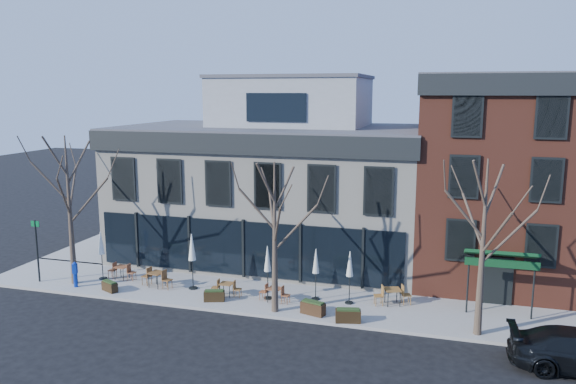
# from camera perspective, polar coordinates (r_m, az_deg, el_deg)

# --- Properties ---
(ground) EXTENTS (120.00, 120.00, 0.00)m
(ground) POSITION_cam_1_polar(r_m,az_deg,el_deg) (31.28, -4.45, -9.04)
(ground) COLOR black
(ground) RESTS_ON ground
(sidewalk_front) EXTENTS (33.50, 4.70, 0.15)m
(sidewalk_front) POSITION_cam_1_polar(r_m,az_deg,el_deg) (28.37, 0.25, -10.90)
(sidewalk_front) COLOR gray
(sidewalk_front) RESTS_ON ground
(sidewalk_side) EXTENTS (4.50, 12.00, 0.15)m
(sidewalk_side) POSITION_cam_1_polar(r_m,az_deg,el_deg) (41.33, -16.23, -4.53)
(sidewalk_side) COLOR gray
(sidewalk_side) RESTS_ON ground
(corner_building) EXTENTS (18.39, 10.39, 11.10)m
(corner_building) POSITION_cam_1_polar(r_m,az_deg,el_deg) (34.75, -1.49, 0.97)
(corner_building) COLOR beige
(corner_building) RESTS_ON ground
(red_brick_building) EXTENTS (8.20, 11.78, 11.18)m
(red_brick_building) POSITION_cam_1_polar(r_m,az_deg,el_deg) (33.00, 20.36, 1.45)
(red_brick_building) COLOR brown
(red_brick_building) RESTS_ON ground
(tree_corner) EXTENTS (3.93, 3.98, 7.92)m
(tree_corner) POSITION_cam_1_polar(r_m,az_deg,el_deg) (31.52, -21.29, -1.56)
(tree_corner) COLOR #382B21
(tree_corner) RESTS_ON sidewalk_front
(tree_mid) EXTENTS (3.50, 3.55, 7.04)m
(tree_mid) POSITION_cam_1_polar(r_m,az_deg,el_deg) (25.70, -1.34, -4.45)
(tree_mid) COLOR #382B21
(tree_mid) RESTS_ON sidewalk_front
(tree_right) EXTENTS (3.72, 3.77, 7.48)m
(tree_right) POSITION_cam_1_polar(r_m,az_deg,el_deg) (24.55, 19.20, -5.18)
(tree_right) COLOR #382B21
(tree_right) RESTS_ON sidewalk_front
(sign_pole) EXTENTS (0.50, 0.10, 3.40)m
(sign_pole) POSITION_cam_1_polar(r_m,az_deg,el_deg) (33.03, -24.14, -5.12)
(sign_pole) COLOR black
(sign_pole) RESTS_ON sidewalk_front
(call_box) EXTENTS (0.27, 0.27, 1.38)m
(call_box) POSITION_cam_1_polar(r_m,az_deg,el_deg) (31.72, -20.81, -7.75)
(call_box) COLOR #0B2B99
(call_box) RESTS_ON sidewalk_front
(cafe_set_0) EXTENTS (1.69, 0.70, 0.88)m
(cafe_set_0) POSITION_cam_1_polar(r_m,az_deg,el_deg) (32.28, -16.53, -7.70)
(cafe_set_0) COLOR brown
(cafe_set_0) RESTS_ON sidewalk_front
(cafe_set_1) EXTENTS (1.89, 0.87, 0.97)m
(cafe_set_1) POSITION_cam_1_polar(r_m,az_deg,el_deg) (30.57, -13.19, -8.46)
(cafe_set_1) COLOR brown
(cafe_set_1) RESTS_ON sidewalk_front
(cafe_set_2) EXTENTS (1.58, 0.66, 0.83)m
(cafe_set_2) POSITION_cam_1_polar(r_m,az_deg,el_deg) (28.69, -6.27, -9.66)
(cafe_set_2) COLOR brown
(cafe_set_2) RESTS_ON sidewalk_front
(cafe_set_3) EXTENTS (1.64, 0.72, 0.84)m
(cafe_set_3) POSITION_cam_1_polar(r_m,az_deg,el_deg) (27.82, -1.38, -10.23)
(cafe_set_3) COLOR brown
(cafe_set_3) RESTS_ON sidewalk_front
(cafe_set_5) EXTENTS (1.86, 1.07, 0.96)m
(cafe_set_5) POSITION_cam_1_polar(r_m,az_deg,el_deg) (27.87, 10.57, -10.23)
(cafe_set_5) COLOR brown
(cafe_set_5) RESTS_ON sidewalk_front
(umbrella_0) EXTENTS (0.43, 0.43, 2.67)m
(umbrella_0) POSITION_cam_1_polar(r_m,az_deg,el_deg) (32.23, -18.45, -5.18)
(umbrella_0) COLOR black
(umbrella_0) RESTS_ON sidewalk_front
(umbrella_1) EXTENTS (0.47, 0.47, 2.93)m
(umbrella_1) POSITION_cam_1_polar(r_m,az_deg,el_deg) (29.45, -9.73, -5.86)
(umbrella_1) COLOR black
(umbrella_1) RESTS_ON sidewalk_front
(umbrella_2) EXTENTS (0.43, 0.43, 2.69)m
(umbrella_2) POSITION_cam_1_polar(r_m,az_deg,el_deg) (27.74, -2.09, -7.09)
(umbrella_2) COLOR black
(umbrella_2) RESTS_ON sidewalk_front
(umbrella_3) EXTENTS (0.41, 0.41, 2.58)m
(umbrella_3) POSITION_cam_1_polar(r_m,az_deg,el_deg) (27.67, 2.85, -7.31)
(umbrella_3) COLOR black
(umbrella_3) RESTS_ON sidewalk_front
(umbrella_4) EXTENTS (0.42, 0.42, 2.62)m
(umbrella_4) POSITION_cam_1_polar(r_m,az_deg,el_deg) (27.30, 6.30, -7.56)
(umbrella_4) COLOR black
(umbrella_4) RESTS_ON sidewalk_front
(planter_0) EXTENTS (1.03, 0.75, 0.54)m
(planter_0) POSITION_cam_1_polar(r_m,az_deg,el_deg) (30.65, -17.66, -9.10)
(planter_0) COLOR black
(planter_0) RESTS_ON sidewalk_front
(planter_1) EXTENTS (1.08, 0.69, 0.56)m
(planter_1) POSITION_cam_1_polar(r_m,az_deg,el_deg) (28.17, -7.50, -10.39)
(planter_1) COLOR black
(planter_1) RESTS_ON sidewalk_front
(planter_2) EXTENTS (1.21, 0.75, 0.63)m
(planter_2) POSITION_cam_1_polar(r_m,az_deg,el_deg) (26.40, 2.55, -11.67)
(planter_2) COLOR #321F10
(planter_2) RESTS_ON sidewalk_front
(planter_3) EXTENTS (1.19, 0.69, 0.63)m
(planter_3) POSITION_cam_1_polar(r_m,az_deg,el_deg) (25.70, 6.12, -12.35)
(planter_3) COLOR black
(planter_3) RESTS_ON sidewalk_front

